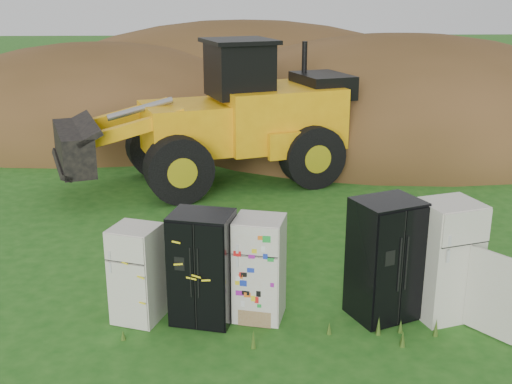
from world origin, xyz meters
TOP-DOWN VIEW (x-y plane):
  - ground at (0.00, 0.00)m, footprint 120.00×120.00m
  - fridge_leftmost at (-2.47, 0.04)m, footprint 0.86×0.85m
  - fridge_black_side at (-1.46, -0.01)m, footprint 1.07×0.94m
  - fridge_sticker at (-0.58, 0.04)m, footprint 0.88×0.84m
  - fridge_black_right at (1.37, 0.00)m, footprint 1.20×1.11m
  - fridge_open_door at (2.32, -0.03)m, footprint 1.05×1.00m
  - wheel_loader at (-1.63, 7.22)m, footprint 8.26×5.37m
  - dirt_mound_right at (4.82, 12.53)m, footprint 16.03×11.76m
  - dirt_mound_left at (-5.66, 13.99)m, footprint 13.80×10.35m
  - dirt_mound_back at (-0.40, 17.81)m, footprint 18.79×12.53m

SIDE VIEW (x-z plane):
  - ground at x=0.00m, z-range 0.00..0.00m
  - dirt_mound_right at x=4.82m, z-range -3.49..3.49m
  - dirt_mound_left at x=-5.66m, z-range -3.12..3.12m
  - dirt_mound_back at x=-0.40m, z-range -3.68..3.68m
  - fridge_leftmost at x=-2.47m, z-range 0.00..1.54m
  - fridge_sticker at x=-0.58m, z-range 0.00..1.65m
  - fridge_black_side at x=-1.46m, z-range 0.00..1.76m
  - fridge_open_door at x=2.32m, z-range 0.00..1.89m
  - fridge_black_right at x=1.37m, z-range 0.00..1.92m
  - wheel_loader at x=-1.63m, z-range 0.00..3.71m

